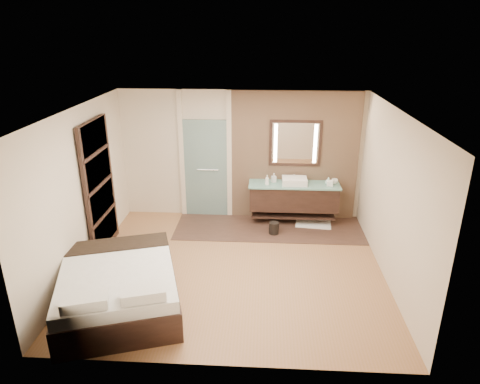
# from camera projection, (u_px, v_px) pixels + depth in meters

# --- Properties ---
(floor) EXTENTS (5.00, 5.00, 0.00)m
(floor) POSITION_uv_depth(u_px,v_px,m) (234.00, 268.00, 7.32)
(floor) COLOR #9A6B40
(floor) RESTS_ON ground
(tile_strip) EXTENTS (3.80, 1.30, 0.01)m
(tile_strip) POSITION_uv_depth(u_px,v_px,m) (269.00, 228.00, 8.77)
(tile_strip) COLOR #3B2820
(tile_strip) RESTS_ON floor
(stone_wall) EXTENTS (2.60, 0.08, 2.70)m
(stone_wall) POSITION_uv_depth(u_px,v_px,m) (294.00, 157.00, 8.82)
(stone_wall) COLOR tan
(stone_wall) RESTS_ON floor
(vanity) EXTENTS (1.85, 0.55, 0.88)m
(vanity) POSITION_uv_depth(u_px,v_px,m) (294.00, 197.00, 8.83)
(vanity) COLOR black
(vanity) RESTS_ON stone_wall
(mirror_unit) EXTENTS (1.06, 0.04, 0.96)m
(mirror_unit) POSITION_uv_depth(u_px,v_px,m) (295.00, 143.00, 8.66)
(mirror_unit) COLOR black
(mirror_unit) RESTS_ON stone_wall
(frosted_door) EXTENTS (1.10, 0.12, 2.70)m
(frosted_door) POSITION_uv_depth(u_px,v_px,m) (206.00, 165.00, 8.99)
(frosted_door) COLOR #A5D1CE
(frosted_door) RESTS_ON floor
(shoji_partition) EXTENTS (0.06, 1.20, 2.40)m
(shoji_partition) POSITION_uv_depth(u_px,v_px,m) (100.00, 187.00, 7.57)
(shoji_partition) COLOR black
(shoji_partition) RESTS_ON floor
(bed) EXTENTS (2.15, 2.42, 0.78)m
(bed) POSITION_uv_depth(u_px,v_px,m) (119.00, 288.00, 6.21)
(bed) COLOR black
(bed) RESTS_ON floor
(bath_mat) EXTENTS (0.77, 0.58, 0.02)m
(bath_mat) POSITION_uv_depth(u_px,v_px,m) (313.00, 223.00, 8.94)
(bath_mat) COLOR white
(bath_mat) RESTS_ON floor
(waste_bin) EXTENTS (0.24, 0.24, 0.25)m
(waste_bin) POSITION_uv_depth(u_px,v_px,m) (274.00, 228.00, 8.48)
(waste_bin) COLOR black
(waste_bin) RESTS_ON floor
(tissue_box) EXTENTS (0.14, 0.14, 0.10)m
(tissue_box) POSITION_uv_depth(u_px,v_px,m) (330.00, 183.00, 8.61)
(tissue_box) COLOR white
(tissue_box) RESTS_ON vanity
(soap_bottle_a) EXTENTS (0.10, 0.10, 0.21)m
(soap_bottle_a) POSITION_uv_depth(u_px,v_px,m) (267.00, 180.00, 8.62)
(soap_bottle_a) COLOR white
(soap_bottle_a) RESTS_ON vanity
(soap_bottle_b) EXTENTS (0.11, 0.11, 0.19)m
(soap_bottle_b) POSITION_uv_depth(u_px,v_px,m) (274.00, 178.00, 8.79)
(soap_bottle_b) COLOR #B2B2B2
(soap_bottle_b) RESTS_ON vanity
(soap_bottle_c) EXTENTS (0.15, 0.15, 0.15)m
(soap_bottle_c) POSITION_uv_depth(u_px,v_px,m) (328.00, 181.00, 8.65)
(soap_bottle_c) COLOR #C3F5F0
(soap_bottle_c) RESTS_ON vanity
(cup) EXTENTS (0.15, 0.15, 0.10)m
(cup) POSITION_uv_depth(u_px,v_px,m) (335.00, 181.00, 8.71)
(cup) COLOR white
(cup) RESTS_ON vanity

